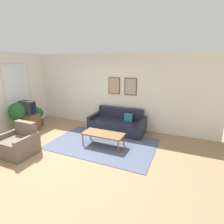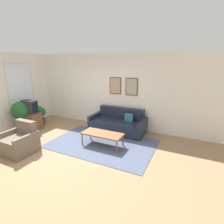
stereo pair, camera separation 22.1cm
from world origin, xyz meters
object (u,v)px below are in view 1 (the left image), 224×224
couch (118,124)px  tv (27,108)px  armchair (19,144)px  coffee_table (103,134)px  potted_plant_tall (18,112)px

couch → tv: 3.20m
tv → armchair: (1.12, -1.34, -0.56)m
armchair → tv: bearing=126.3°
coffee_table → potted_plant_tall: (-3.19, -0.16, 0.33)m
armchair → potted_plant_tall: 1.82m
tv → couch: bearing=22.1°
potted_plant_tall → tv: bearing=39.9°
armchair → potted_plant_tall: (-1.35, 1.15, 0.41)m
couch → armchair: (-1.79, -2.53, 0.01)m
tv → potted_plant_tall: (-0.23, -0.19, -0.16)m
coffee_table → potted_plant_tall: bearing=-177.1°
tv → potted_plant_tall: size_ratio=0.53×
couch → potted_plant_tall: 3.46m
armchair → coffee_table: bearing=31.9°
coffee_table → armchair: (-1.83, -1.31, -0.07)m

